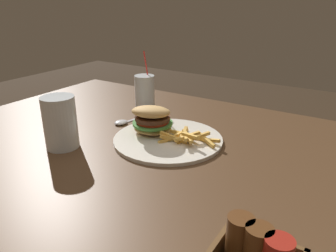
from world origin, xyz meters
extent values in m
cube|color=#4C331E|center=(0.00, 0.00, 0.73)|extent=(1.53, 1.35, 0.03)
cylinder|color=#392616|center=(0.69, -0.61, 0.36)|extent=(0.06, 0.06, 0.71)
cylinder|color=silver|center=(0.04, -0.23, 0.75)|extent=(0.32, 0.32, 0.01)
ellipsoid|color=tan|center=(0.10, -0.24, 0.77)|extent=(0.14, 0.13, 0.03)
cylinder|color=#428438|center=(0.10, -0.24, 0.78)|extent=(0.15, 0.15, 0.01)
cylinder|color=red|center=(0.10, -0.24, 0.79)|extent=(0.12, 0.12, 0.01)
cylinder|color=#4C2D1E|center=(0.10, -0.24, 0.80)|extent=(0.13, 0.13, 0.01)
ellipsoid|color=tan|center=(0.10, -0.23, 0.82)|extent=(0.14, 0.13, 0.05)
cube|color=gold|center=(-0.02, -0.25, 0.76)|extent=(0.07, 0.03, 0.02)
cube|color=gold|center=(0.03, -0.27, 0.76)|extent=(0.06, 0.04, 0.02)
cube|color=gold|center=(-0.02, -0.23, 0.77)|extent=(0.05, 0.07, 0.02)
cube|color=gold|center=(-0.07, -0.27, 0.76)|extent=(0.08, 0.01, 0.02)
cube|color=gold|center=(-0.05, -0.26, 0.77)|extent=(0.04, 0.07, 0.01)
cube|color=gold|center=(-0.02, -0.23, 0.77)|extent=(0.04, 0.07, 0.02)
cube|color=gold|center=(0.02, -0.28, 0.76)|extent=(0.01, 0.07, 0.02)
cube|color=gold|center=(-0.03, -0.23, 0.78)|extent=(0.06, 0.03, 0.02)
cube|color=gold|center=(0.03, -0.21, 0.76)|extent=(0.04, 0.06, 0.02)
cube|color=gold|center=(0.00, -0.25, 0.77)|extent=(0.02, 0.07, 0.03)
cube|color=gold|center=(0.01, -0.22, 0.77)|extent=(0.08, 0.03, 0.03)
cube|color=gold|center=(-0.07, -0.26, 0.76)|extent=(0.07, 0.05, 0.02)
cube|color=gold|center=(0.01, -0.22, 0.76)|extent=(0.07, 0.06, 0.03)
cube|color=gold|center=(-0.02, -0.23, 0.77)|extent=(0.06, 0.06, 0.02)
cylinder|color=silver|center=(0.27, -0.04, 0.82)|extent=(0.09, 0.09, 0.15)
cylinder|color=gold|center=(0.27, -0.04, 0.81)|extent=(0.08, 0.08, 0.13)
cylinder|color=silver|center=(0.26, -0.42, 0.81)|extent=(0.07, 0.07, 0.13)
cylinder|color=yellow|center=(0.26, -0.42, 0.79)|extent=(0.06, 0.06, 0.10)
cylinder|color=red|center=(0.26, -0.44, 0.85)|extent=(0.05, 0.01, 0.21)
ellipsoid|color=silver|center=(0.25, -0.26, 0.75)|extent=(0.05, 0.05, 0.01)
cube|color=silver|center=(0.23, -0.33, 0.74)|extent=(0.03, 0.10, 0.00)
cylinder|color=#512D14|center=(-0.31, 0.14, 0.80)|extent=(0.04, 0.04, 0.10)
camera|label=1|loc=(-0.43, 0.51, 1.14)|focal=35.00mm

